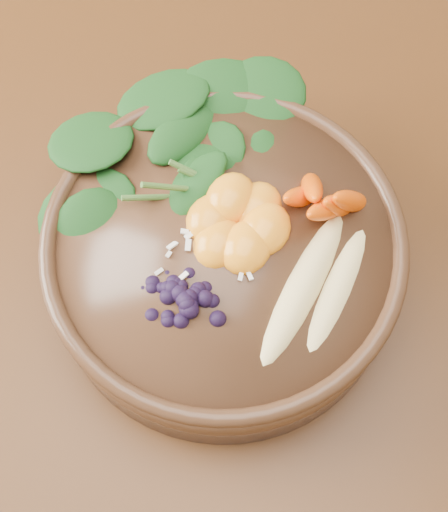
{
  "coord_description": "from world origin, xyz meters",
  "views": [
    {
      "loc": [
        0.22,
        -0.24,
        1.39
      ],
      "look_at": [
        0.11,
        -0.0,
        0.8
      ],
      "focal_mm": 50.0,
      "sensor_mm": 36.0,
      "label": 1
    }
  ],
  "objects_px": {
    "stoneware_bowl": "(224,260)",
    "carrot_cluster": "(336,171)",
    "mandarin_cluster": "(238,215)",
    "dining_table": "(135,272)",
    "blueberry_pile": "(185,294)",
    "kale_heap": "(215,144)",
    "banana_halves": "(322,281)"
  },
  "relations": [
    {
      "from": "stoneware_bowl",
      "to": "carrot_cluster",
      "type": "distance_m",
      "value": 0.13
    },
    {
      "from": "stoneware_bowl",
      "to": "mandarin_cluster",
      "type": "distance_m",
      "value": 0.06
    },
    {
      "from": "dining_table",
      "to": "blueberry_pile",
      "type": "distance_m",
      "value": 0.24
    },
    {
      "from": "kale_heap",
      "to": "banana_halves",
      "type": "relative_size",
      "value": 1.19
    },
    {
      "from": "stoneware_bowl",
      "to": "carrot_cluster",
      "type": "bearing_deg",
      "value": 49.78
    },
    {
      "from": "stoneware_bowl",
      "to": "blueberry_pile",
      "type": "height_order",
      "value": "blueberry_pile"
    },
    {
      "from": "stoneware_bowl",
      "to": "blueberry_pile",
      "type": "xyz_separation_m",
      "value": [
        -0.0,
        -0.07,
        0.06
      ]
    },
    {
      "from": "mandarin_cluster",
      "to": "stoneware_bowl",
      "type": "bearing_deg",
      "value": -102.87
    },
    {
      "from": "dining_table",
      "to": "banana_halves",
      "type": "xyz_separation_m",
      "value": [
        0.2,
        -0.01,
        0.19
      ]
    },
    {
      "from": "stoneware_bowl",
      "to": "kale_heap",
      "type": "xyz_separation_m",
      "value": [
        -0.04,
        0.07,
        0.07
      ]
    },
    {
      "from": "dining_table",
      "to": "mandarin_cluster",
      "type": "relative_size",
      "value": 15.82
    },
    {
      "from": "stoneware_bowl",
      "to": "kale_heap",
      "type": "bearing_deg",
      "value": 120.34
    },
    {
      "from": "dining_table",
      "to": "stoneware_bowl",
      "type": "height_order",
      "value": "stoneware_bowl"
    },
    {
      "from": "carrot_cluster",
      "to": "banana_halves",
      "type": "height_order",
      "value": "carrot_cluster"
    },
    {
      "from": "stoneware_bowl",
      "to": "carrot_cluster",
      "type": "relative_size",
      "value": 3.62
    },
    {
      "from": "blueberry_pile",
      "to": "stoneware_bowl",
      "type": "bearing_deg",
      "value": 86.33
    },
    {
      "from": "mandarin_cluster",
      "to": "blueberry_pile",
      "type": "bearing_deg",
      "value": -95.79
    },
    {
      "from": "kale_heap",
      "to": "mandarin_cluster",
      "type": "height_order",
      "value": "kale_heap"
    },
    {
      "from": "mandarin_cluster",
      "to": "blueberry_pile",
      "type": "relative_size",
      "value": 0.69
    },
    {
      "from": "dining_table",
      "to": "kale_heap",
      "type": "xyz_separation_m",
      "value": [
        0.07,
        0.07,
        0.2
      ]
    },
    {
      "from": "blueberry_pile",
      "to": "carrot_cluster",
      "type": "bearing_deg",
      "value": 63.92
    },
    {
      "from": "dining_table",
      "to": "carrot_cluster",
      "type": "relative_size",
      "value": 18.19
    },
    {
      "from": "banana_halves",
      "to": "blueberry_pile",
      "type": "height_order",
      "value": "blueberry_pile"
    },
    {
      "from": "stoneware_bowl",
      "to": "mandarin_cluster",
      "type": "xyz_separation_m",
      "value": [
        0.0,
        0.02,
        0.06
      ]
    },
    {
      "from": "banana_halves",
      "to": "blueberry_pile",
      "type": "bearing_deg",
      "value": -141.51
    },
    {
      "from": "dining_table",
      "to": "mandarin_cluster",
      "type": "height_order",
      "value": "mandarin_cluster"
    },
    {
      "from": "kale_heap",
      "to": "banana_halves",
      "type": "height_order",
      "value": "kale_heap"
    },
    {
      "from": "kale_heap",
      "to": "carrot_cluster",
      "type": "relative_size",
      "value": 2.38
    },
    {
      "from": "mandarin_cluster",
      "to": "blueberry_pile",
      "type": "xyz_separation_m",
      "value": [
        -0.01,
        -0.09,
        0.0
      ]
    },
    {
      "from": "dining_table",
      "to": "stoneware_bowl",
      "type": "distance_m",
      "value": 0.18
    },
    {
      "from": "dining_table",
      "to": "stoneware_bowl",
      "type": "xyz_separation_m",
      "value": [
        0.11,
        -0.0,
        0.14
      ]
    },
    {
      "from": "stoneware_bowl",
      "to": "banana_halves",
      "type": "bearing_deg",
      "value": -3.79
    }
  ]
}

